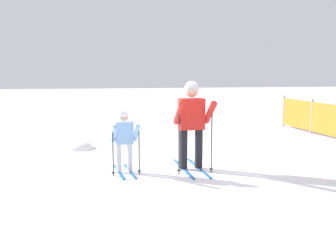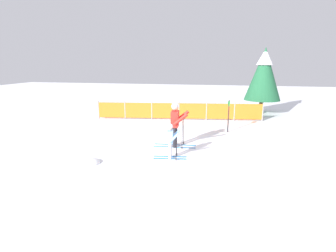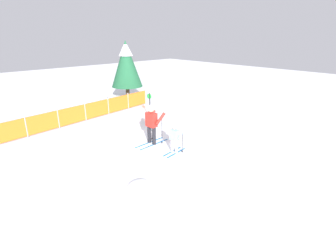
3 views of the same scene
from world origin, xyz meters
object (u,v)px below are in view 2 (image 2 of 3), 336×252
Objects in this scene: skier_child at (171,138)px; trail_marker at (229,113)px; conifer_far at (264,73)px; skier_adult at (176,120)px; safety_fence at (179,111)px.

skier_child is 0.80× the size of trail_marker.
conifer_far is 2.76× the size of trail_marker.
trail_marker is at bearing 48.81° from skier_adult.
skier_child is at bearing -114.40° from conifer_far.
conifer_far is (4.21, 9.28, 1.87)m from skier_child.
skier_adult is 0.19× the size of safety_fence.
skier_child reaches higher than safety_fence.
trail_marker reaches higher than skier_child.
trail_marker is at bearing -39.54° from safety_fence.
conifer_far reaches higher than skier_child.
skier_child is (0.06, -1.33, -0.33)m from skier_adult.
skier_child is at bearing -90.69° from skier_adult.
skier_adult reaches higher than skier_child.
skier_child is at bearing -83.44° from safety_fence.
skier_adult is 3.37m from trail_marker.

